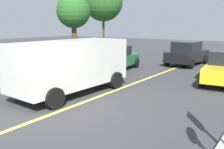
{
  "coord_description": "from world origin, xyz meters",
  "views": [
    {
      "loc": [
        -5.21,
        -6.05,
        2.88
      ],
      "look_at": [
        2.15,
        -0.78,
        1.04
      ],
      "focal_mm": 39.81,
      "sensor_mm": 36.0,
      "label": 1
    }
  ],
  "objects_px": {
    "car_black_approaching": "(187,53)",
    "tree_centre_verge": "(74,12)",
    "white_van": "(72,63)",
    "car_green_near_curb": "(116,58)",
    "tree_left_verge": "(103,2)"
  },
  "relations": [
    {
      "from": "white_van",
      "to": "tree_centre_verge",
      "type": "height_order",
      "value": "tree_centre_verge"
    },
    {
      "from": "car_black_approaching",
      "to": "tree_left_verge",
      "type": "bearing_deg",
      "value": 80.72
    },
    {
      "from": "tree_centre_verge",
      "to": "white_van",
      "type": "bearing_deg",
      "value": -136.93
    },
    {
      "from": "white_van",
      "to": "tree_left_verge",
      "type": "relative_size",
      "value": 0.79
    },
    {
      "from": "car_black_approaching",
      "to": "car_green_near_curb",
      "type": "distance_m",
      "value": 5.48
    },
    {
      "from": "white_van",
      "to": "car_black_approaching",
      "type": "relative_size",
      "value": 1.31
    },
    {
      "from": "white_van",
      "to": "tree_left_verge",
      "type": "bearing_deg",
      "value": 31.83
    },
    {
      "from": "white_van",
      "to": "car_black_approaching",
      "type": "height_order",
      "value": "white_van"
    },
    {
      "from": "white_van",
      "to": "tree_centre_verge",
      "type": "xyz_separation_m",
      "value": [
        5.58,
        5.22,
        2.44
      ]
    },
    {
      "from": "car_black_approaching",
      "to": "tree_left_verge",
      "type": "height_order",
      "value": "tree_left_verge"
    },
    {
      "from": "white_van",
      "to": "car_green_near_curb",
      "type": "distance_m",
      "value": 5.75
    },
    {
      "from": "tree_centre_verge",
      "to": "car_green_near_curb",
      "type": "bearing_deg",
      "value": -91.1
    },
    {
      "from": "car_green_near_curb",
      "to": "tree_centre_verge",
      "type": "relative_size",
      "value": 0.84
    },
    {
      "from": "car_black_approaching",
      "to": "tree_centre_verge",
      "type": "distance_m",
      "value": 8.53
    },
    {
      "from": "car_black_approaching",
      "to": "white_van",
      "type": "bearing_deg",
      "value": 171.94
    }
  ]
}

